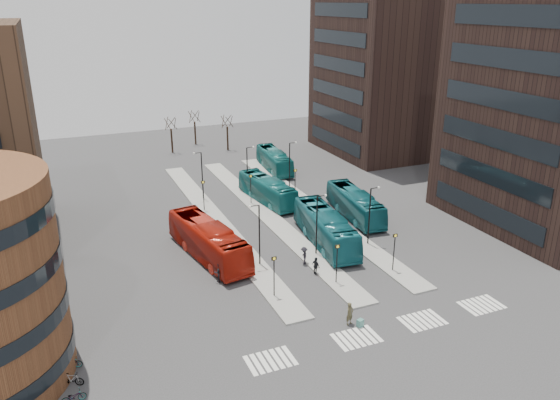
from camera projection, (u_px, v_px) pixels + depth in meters
name	position (u px, v px, depth m)	size (l,w,h in m)	color
ground	(398.00, 365.00, 37.90)	(160.00, 160.00, 0.00)	#2E2E31
island_left	(217.00, 221.00, 62.31)	(2.50, 45.00, 0.15)	gray
island_mid	(266.00, 214.00, 64.52)	(2.50, 45.00, 0.15)	gray
island_right	(311.00, 207.00, 66.72)	(2.50, 45.00, 0.15)	gray
suitcase	(360.00, 323.00, 42.31)	(0.49, 0.39, 0.61)	navy
red_bus	(208.00, 240.00, 53.25)	(3.03, 12.95, 3.61)	#AD1B0D
teal_bus_a	(325.00, 228.00, 56.36)	(2.94, 12.56, 3.50)	#145B65
teal_bus_b	(267.00, 190.00, 68.13)	(2.63, 11.23, 3.13)	#15676A
teal_bus_c	(355.00, 204.00, 63.33)	(2.68, 11.45, 3.19)	#135760
teal_bus_d	(274.00, 160.00, 80.83)	(2.57, 10.98, 3.06)	#146464
traveller	(350.00, 314.00, 42.40)	(0.69, 0.45, 1.88)	#433E28
commuter_a	(219.00, 272.00, 48.84)	(0.91, 0.71, 1.87)	black
commuter_b	(316.00, 266.00, 50.24)	(0.99, 0.41, 1.69)	black
commuter_c	(304.00, 256.00, 52.19)	(1.13, 0.65, 1.75)	black
bicycle_near	(74.00, 397.00, 34.31)	(0.54, 1.54, 0.81)	gray
bicycle_mid	(72.00, 379.00, 35.75)	(0.46, 1.62, 0.97)	gray
bicycle_far	(70.00, 363.00, 37.45)	(0.56, 1.60, 0.84)	gray
crosswalk_stripes	(387.00, 330.00, 41.99)	(22.35, 2.40, 0.01)	silver
tower_far	(392.00, 59.00, 87.67)	(20.12, 20.00, 30.00)	black
sign_poles	(287.00, 216.00, 57.52)	(12.45, 22.12, 3.65)	black
lamp_posts	(277.00, 190.00, 61.82)	(14.04, 20.24, 6.12)	black
bare_trees	(198.00, 133.00, 92.06)	(10.97, 8.14, 5.90)	black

